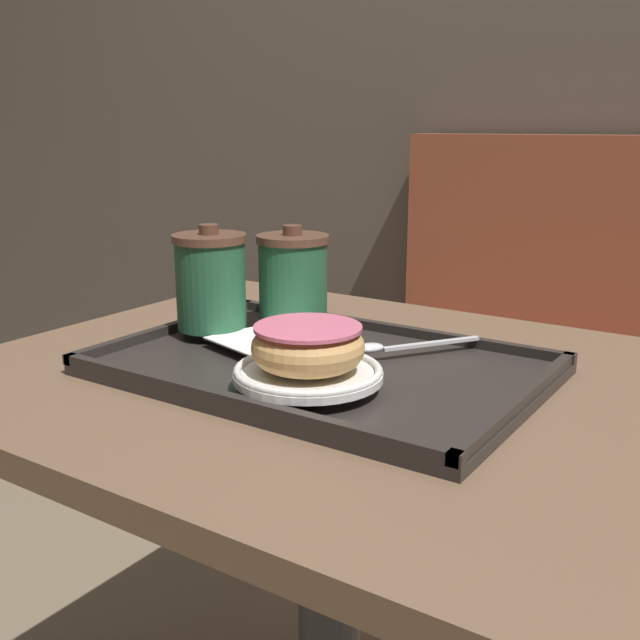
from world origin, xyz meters
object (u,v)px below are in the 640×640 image
coffee_cup_rear (293,277)px  donut_chocolate_glazed (308,346)px  spoon (390,347)px  coffee_cup_front (210,281)px

coffee_cup_rear → donut_chocolate_glazed: size_ratio=1.09×
spoon → donut_chocolate_glazed: bearing=25.5°
coffee_cup_front → donut_chocolate_glazed: (0.22, -0.10, -0.03)m
spoon → coffee_cup_front: bearing=-46.3°
coffee_cup_front → donut_chocolate_glazed: bearing=-24.2°
coffee_cup_rear → spoon: (0.17, -0.05, -0.05)m
coffee_cup_rear → spoon: 0.19m
coffee_cup_front → donut_chocolate_glazed: size_ratio=1.14×
donut_chocolate_glazed → spoon: 0.14m
coffee_cup_front → spoon: (0.24, 0.04, -0.06)m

